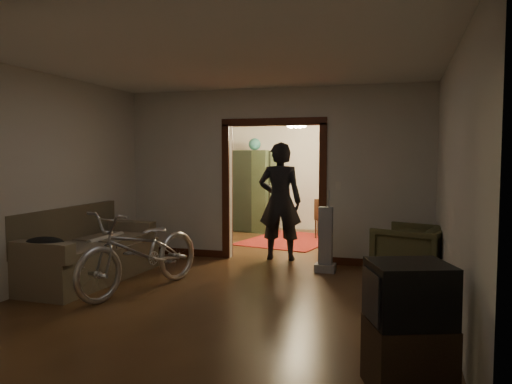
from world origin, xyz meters
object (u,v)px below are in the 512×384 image
at_px(sofa, 87,244).
at_px(bicycle, 142,250).
at_px(locker, 255,191).
at_px(desk, 351,216).
at_px(person, 280,201).
at_px(armchair, 411,255).

xyz_separation_m(sofa, bicycle, (1.01, -0.30, 0.02)).
height_order(sofa, locker, locker).
relative_size(bicycle, desk, 1.81).
xyz_separation_m(person, locker, (-1.28, 2.83, -0.05)).
height_order(person, locker, person).
xyz_separation_m(bicycle, locker, (-0.06, 5.22, 0.39)).
distance_m(armchair, locker, 5.17).
bearing_deg(person, armchair, 146.31).
relative_size(armchair, locker, 0.48).
bearing_deg(sofa, person, 45.35).
height_order(armchair, person, person).
relative_size(person, locker, 1.05).
height_order(bicycle, locker, locker).
relative_size(sofa, person, 1.13).
bearing_deg(locker, sofa, -83.26).
bearing_deg(locker, person, -48.02).
distance_m(person, desk, 3.11).
height_order(sofa, armchair, sofa).
xyz_separation_m(armchair, person, (-2.06, 1.07, 0.57)).
bearing_deg(person, desk, -112.89).
height_order(bicycle, person, person).
xyz_separation_m(armchair, desk, (-1.19, 4.00, 0.01)).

